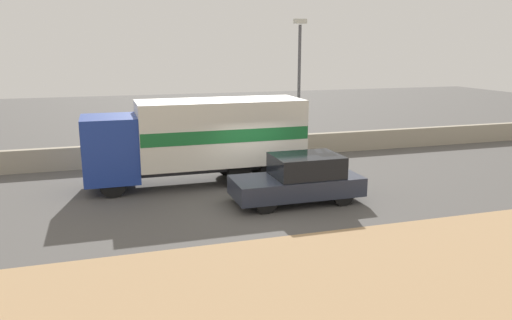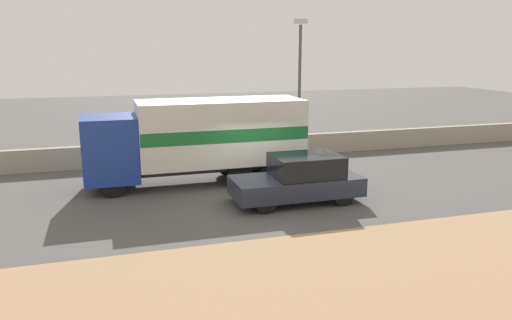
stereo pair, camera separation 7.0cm
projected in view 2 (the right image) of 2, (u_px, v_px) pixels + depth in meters
ground_plane at (265, 200)px, 17.03m from camera, size 80.00×80.00×0.00m
dirt_shoulder_foreground at (354, 281)px, 11.13m from camera, size 60.00×5.87×0.04m
stone_wall_backdrop at (221, 149)px, 23.10m from camera, size 60.00×0.35×0.97m
street_lamp at (300, 78)px, 22.77m from camera, size 0.56×0.28×6.33m
box_truck at (202, 136)px, 18.78m from camera, size 8.14×2.37×3.17m
car_hatchback at (299, 179)px, 16.69m from camera, size 4.31×1.86×1.60m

